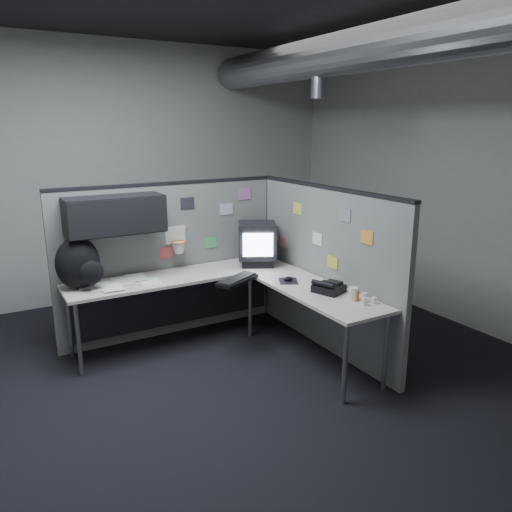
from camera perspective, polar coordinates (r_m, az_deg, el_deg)
room at (r=4.30m, az=4.30°, el=13.49°), size 5.62×5.62×3.22m
partition_back at (r=5.18m, az=-11.17°, el=1.18°), size 2.44×0.42×1.63m
partition_right at (r=4.98m, az=7.82°, el=-1.35°), size 0.07×2.23×1.63m
desk at (r=4.96m, az=-4.54°, el=-3.82°), size 2.31×2.11×0.73m
monitor at (r=5.34m, az=0.12°, el=1.48°), size 0.53×0.53×0.45m
keyboard at (r=4.79m, az=-2.17°, el=-2.72°), size 0.51×0.38×0.04m
mouse at (r=4.81m, az=3.71°, el=-2.72°), size 0.25×0.27×0.05m
phone at (r=4.53m, az=8.28°, el=-3.59°), size 0.29×0.31×0.12m
bottles at (r=4.33m, az=12.18°, el=-4.75°), size 0.15×0.17×0.09m
cup at (r=4.36m, az=11.07°, el=-4.27°), size 0.09×0.09×0.11m
papers at (r=4.91m, az=-15.43°, el=-2.97°), size 0.75×0.48×0.02m
backpack at (r=4.80m, az=-19.57°, el=-0.87°), size 0.45×0.40×0.48m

